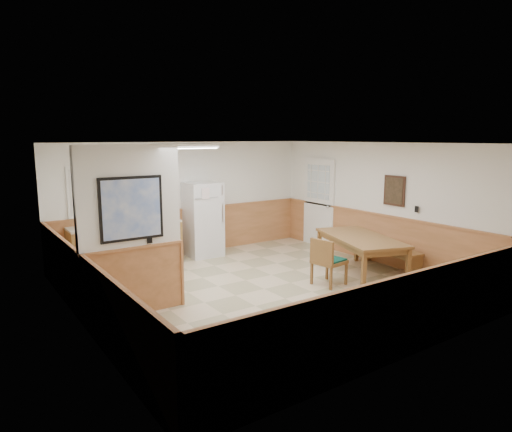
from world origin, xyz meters
TOP-DOWN VIEW (x-y plane):
  - ground at (0.00, 0.00)m, footprint 6.00×6.00m
  - ceiling at (0.00, 0.00)m, footprint 6.00×6.00m
  - back_wall at (0.00, 3.00)m, footprint 6.00×0.02m
  - right_wall at (3.00, 0.00)m, footprint 0.02×6.00m
  - left_wall at (-3.00, 0.00)m, footprint 0.02×6.00m
  - wainscot_back at (0.00, 2.98)m, footprint 6.00×0.04m
  - wainscot_right at (2.98, 0.00)m, footprint 0.04×6.00m
  - wainscot_left at (-2.98, 0.00)m, footprint 0.04×6.00m
  - partition_wall at (-2.25, 0.19)m, footprint 1.50×0.20m
  - kitchen_counter at (-1.21, 2.68)m, footprint 2.20×0.61m
  - exterior_door at (2.96, 1.90)m, footprint 0.07×1.02m
  - kitchen_window at (-2.10, 2.98)m, footprint 0.80×0.04m
  - wall_painting at (2.97, -0.30)m, footprint 0.04×0.50m
  - fluorescent_fixture at (-0.80, 1.30)m, footprint 1.20×0.30m
  - refrigerator at (0.22, 2.63)m, footprint 0.75×0.74m
  - dining_table at (1.98, -0.36)m, footprint 1.56×2.18m
  - dining_bench at (2.80, -0.41)m, footprint 0.50×1.48m
  - dining_chair at (1.00, -0.46)m, footprint 0.75×0.56m
  - fire_extinguisher at (-0.53, 2.67)m, footprint 0.13×0.13m
  - soap_bottle at (-2.32, 2.69)m, footprint 0.07×0.07m

SIDE VIEW (x-z plane):
  - ground at x=0.00m, z-range 0.00..0.00m
  - dining_bench at x=2.80m, z-range 0.11..0.56m
  - kitchen_counter at x=-1.21m, z-range -0.04..0.96m
  - dining_chair at x=1.00m, z-range 0.07..0.92m
  - wainscot_back at x=0.00m, z-range 0.00..1.00m
  - wainscot_right at x=2.98m, z-range 0.00..1.00m
  - wainscot_left at x=-2.98m, z-range 0.00..1.00m
  - dining_table at x=1.98m, z-range 0.29..1.04m
  - refrigerator at x=0.22m, z-range 0.00..1.63m
  - soap_bottle at x=-2.32m, z-range 0.90..1.11m
  - exterior_door at x=2.96m, z-range -0.02..2.13m
  - fire_extinguisher at x=-0.53m, z-range 0.88..1.28m
  - partition_wall at x=-2.25m, z-range -0.02..2.48m
  - back_wall at x=0.00m, z-range 0.00..2.50m
  - right_wall at x=3.00m, z-range 0.00..2.50m
  - left_wall at x=-3.00m, z-range 0.00..2.50m
  - kitchen_window at x=-2.10m, z-range 1.05..2.05m
  - wall_painting at x=2.97m, z-range 1.25..1.85m
  - fluorescent_fixture at x=-0.80m, z-range 2.40..2.49m
  - ceiling at x=0.00m, z-range 2.49..2.51m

